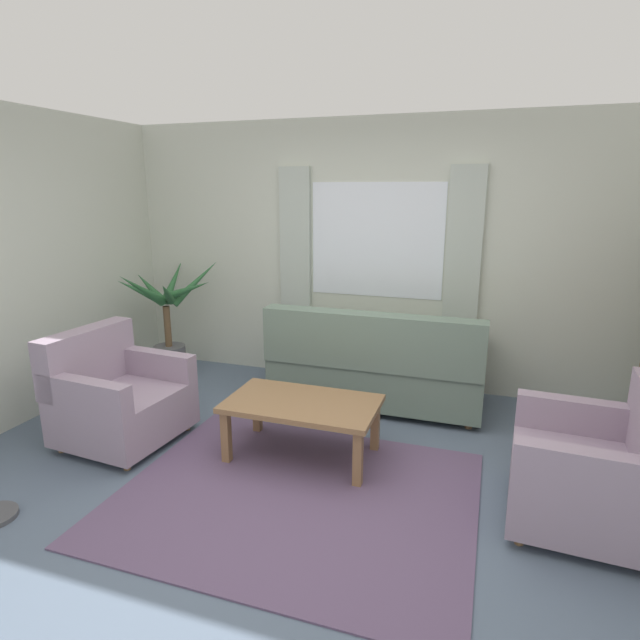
{
  "coord_description": "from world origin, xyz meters",
  "views": [
    {
      "loc": [
        1.1,
        -2.76,
        1.94
      ],
      "look_at": [
        -0.07,
        0.7,
        1.01
      ],
      "focal_mm": 29.02,
      "sensor_mm": 36.0,
      "label": 1
    }
  ],
  "objects_px": {
    "coffee_table": "(302,408)",
    "armchair_right": "(597,471)",
    "armchair_left": "(117,397)",
    "couch": "(376,367)",
    "potted_plant": "(168,322)"
  },
  "relations": [
    {
      "from": "potted_plant",
      "to": "armchair_right",
      "type": "bearing_deg",
      "value": -19.93
    },
    {
      "from": "couch",
      "to": "armchair_left",
      "type": "bearing_deg",
      "value": 36.54
    },
    {
      "from": "coffee_table",
      "to": "potted_plant",
      "type": "relative_size",
      "value": 0.89
    },
    {
      "from": "armchair_left",
      "to": "coffee_table",
      "type": "relative_size",
      "value": 0.82
    },
    {
      "from": "couch",
      "to": "coffee_table",
      "type": "bearing_deg",
      "value": 74.82
    },
    {
      "from": "couch",
      "to": "armchair_left",
      "type": "xyz_separation_m",
      "value": [
        -1.77,
        -1.31,
        -0.01
      ]
    },
    {
      "from": "armchair_left",
      "to": "armchair_right",
      "type": "distance_m",
      "value": 3.38
    },
    {
      "from": "coffee_table",
      "to": "potted_plant",
      "type": "xyz_separation_m",
      "value": [
        -1.94,
        1.18,
        0.2
      ]
    },
    {
      "from": "couch",
      "to": "armchair_left",
      "type": "height_order",
      "value": "couch"
    },
    {
      "from": "armchair_right",
      "to": "coffee_table",
      "type": "distance_m",
      "value": 1.92
    },
    {
      "from": "couch",
      "to": "coffee_table",
      "type": "distance_m",
      "value": 1.15
    },
    {
      "from": "potted_plant",
      "to": "armchair_left",
      "type": "bearing_deg",
      "value": -71.43
    },
    {
      "from": "armchair_left",
      "to": "couch",
      "type": "bearing_deg",
      "value": -48.85
    },
    {
      "from": "coffee_table",
      "to": "potted_plant",
      "type": "bearing_deg",
      "value": 148.7
    },
    {
      "from": "coffee_table",
      "to": "armchair_right",
      "type": "bearing_deg",
      "value": -6.43
    }
  ]
}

